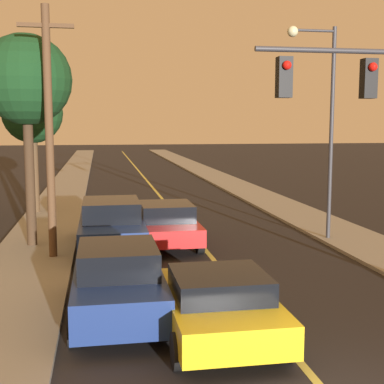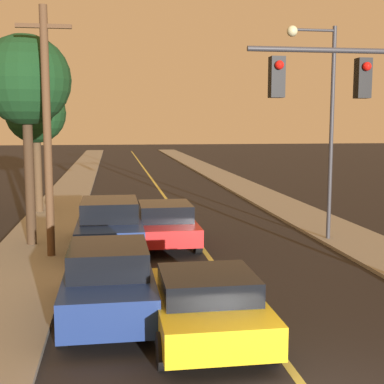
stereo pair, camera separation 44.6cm
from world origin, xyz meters
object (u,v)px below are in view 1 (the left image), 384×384
Objects in this scene: car_outer_lane_front at (118,281)px; utility_pole_left at (49,128)px; traffic_signal_mast at (380,114)px; streetlamp_right at (321,105)px; tree_left_near at (26,81)px; car_near_lane_front at (218,303)px; car_outer_lane_second at (111,225)px; car_near_lane_second at (166,223)px; tree_left_far at (32,114)px.

car_outer_lane_front is 0.59× the size of utility_pole_left.
streetlamp_right reaches higher than traffic_signal_mast.
car_outer_lane_front is 0.64× the size of tree_left_near.
streetlamp_right is at bearing 55.64° from car_near_lane_front.
streetlamp_right reaches higher than car_outer_lane_second.
car_near_lane_second is 1.92m from car_outer_lane_second.
tree_left_near is (-2.59, 0.87, 4.58)m from car_outer_lane_second.
traffic_signal_mast reaches higher than tree_left_far.
utility_pole_left reaches higher than car_outer_lane_front.
traffic_signal_mast is (4.27, -6.07, 3.55)m from car_near_lane_second.
car_outer_lane_second is at bearing -67.39° from tree_left_far.
tree_left_near is (-4.43, 0.35, 4.68)m from car_near_lane_second.
car_outer_lane_front is 7.07m from traffic_signal_mast.
tree_left_near is (-0.82, 1.71, 1.48)m from utility_pole_left.
traffic_signal_mast is at bearing -100.34° from streetlamp_right.
tree_left_far is (-10.42, 7.54, -0.22)m from streetlamp_right.
traffic_signal_mast is at bearing 25.07° from car_near_lane_front.
car_near_lane_front is 2.32m from car_outer_lane_front.
streetlamp_right is at bearing 6.92° from utility_pole_left.
car_outer_lane_front is 0.75× the size of tree_left_far.
car_outer_lane_second is at bearing -178.01° from streetlamp_right.
utility_pole_left reaches higher than tree_left_far.
utility_pole_left is (-3.62, -1.36, 3.21)m from car_near_lane_second.
car_near_lane_second is at bearing 15.98° from car_outer_lane_second.
car_near_lane_second is (-0.00, 8.07, 0.06)m from car_near_lane_front.
utility_pole_left is at bearing -80.32° from tree_left_far.
car_near_lane_front is 0.65× the size of traffic_signal_mast.
streetlamp_right is at bearing 1.99° from car_outer_lane_second.
streetlamp_right is 9.04m from utility_pole_left.
traffic_signal_mast reaches higher than car_near_lane_second.
car_near_lane_front is at bearing -154.93° from traffic_signal_mast.
tree_left_near is at bearing 143.60° from traffic_signal_mast.
tree_left_far is (-0.65, 6.92, -0.93)m from tree_left_near.
tree_left_near is at bearing 176.34° from streetlamp_right.
tree_left_far is (-9.36, 13.33, 0.20)m from traffic_signal_mast.
traffic_signal_mast is 10.87m from tree_left_near.
car_outer_lane_front is (-1.84, -6.67, 0.06)m from car_near_lane_second.
car_near_lane_front is 16.60m from tree_left_far.
car_outer_lane_second is at bearing 137.80° from traffic_signal_mast.
car_outer_lane_front is 0.60× the size of streetlamp_right.
utility_pole_left reaches higher than tree_left_near.
car_near_lane_second is at bearing 125.12° from traffic_signal_mast.
tree_left_near reaches higher than tree_left_far.
streetlamp_right is at bearing -3.66° from tree_left_near.
car_near_lane_second is 1.01× the size of car_outer_lane_front.
car_near_lane_front is 0.56× the size of tree_left_near.
tree_left_far is at bearing 112.61° from car_outer_lane_second.
tree_left_near is (-8.70, 6.42, 1.13)m from traffic_signal_mast.
streetlamp_right is at bearing -35.90° from tree_left_far.
tree_left_far is at bearing 95.41° from tree_left_near.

